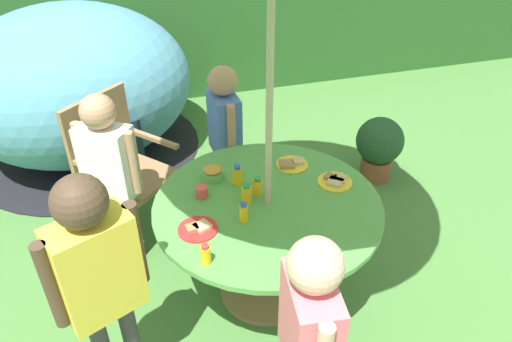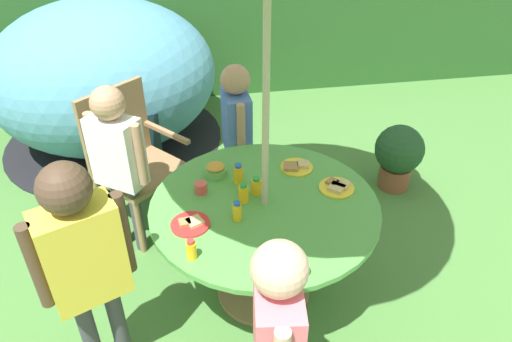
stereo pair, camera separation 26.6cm
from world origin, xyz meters
TOP-DOWN VIEW (x-y plane):
  - ground_plane at (0.00, 0.00)m, footprint 10.00×10.00m
  - hedge_backdrop at (0.00, 3.25)m, footprint 9.00×0.70m
  - garden_table at (0.00, 0.00)m, footprint 1.27×1.27m
  - wooden_chair at (-0.79, 0.89)m, footprint 0.72×0.71m
  - dome_tent at (-1.06, 2.10)m, footprint 2.41×2.41m
  - potted_plant at (1.26, 0.93)m, footprint 0.39×0.39m
  - child_in_blue_shirt at (-0.04, 0.85)m, footprint 0.20×0.40m
  - child_in_white_shirt at (-0.82, 0.57)m, footprint 0.36×0.32m
  - child_in_yellow_shirt at (-0.89, -0.39)m, footprint 0.41×0.31m
  - child_in_pink_shirt at (-0.12, -0.89)m, footprint 0.22×0.41m
  - snack_bowl at (-0.24, 0.32)m, footprint 0.13×0.13m
  - plate_center_front at (-0.41, -0.12)m, footprint 0.21×0.21m
  - plate_near_right at (0.25, 0.31)m, footprint 0.20×0.20m
  - plate_mid_left at (0.43, 0.07)m, footprint 0.20×0.20m
  - juice_bottle_near_left at (-0.11, 0.22)m, footprint 0.06×0.06m
  - juice_bottle_far_left at (-0.17, -0.11)m, footprint 0.05×0.05m
  - juice_bottle_far_right at (-0.11, 0.04)m, footprint 0.06×0.06m
  - juice_bottle_center_back at (-0.03, 0.10)m, footprint 0.06×0.06m
  - juice_bottle_mid_right at (-0.42, -0.35)m, footprint 0.05×0.05m
  - cup_near at (-0.34, 0.16)m, footprint 0.07×0.07m
  - cup_far at (0.07, -0.55)m, footprint 0.06×0.06m

SIDE VIEW (x-z plane):
  - ground_plane at x=0.00m, z-range -0.02..0.00m
  - potted_plant at x=1.26m, z-range 0.04..0.59m
  - garden_table at x=0.00m, z-range 0.17..0.87m
  - wooden_chair at x=-0.79m, z-range 0.05..1.06m
  - dome_tent at x=-1.06m, z-range -0.01..1.30m
  - plate_center_front at x=-0.41m, z-range 0.69..0.73m
  - plate_near_right at x=0.25m, z-range 0.70..0.73m
  - plate_mid_left at x=0.43m, z-range 0.70..0.73m
  - cup_near at x=-0.34m, z-range 0.70..0.76m
  - cup_far at x=0.07m, z-range 0.70..0.77m
  - snack_bowl at x=-0.24m, z-range 0.70..0.77m
  - child_in_blue_shirt at x=-0.04m, z-range 0.16..1.33m
  - juice_bottle_center_back at x=-0.03m, z-range 0.70..0.80m
  - juice_bottle_mid_right at x=-0.42m, z-range 0.70..0.81m
  - juice_bottle_far_left at x=-0.17m, z-range 0.70..0.81m
  - juice_bottle_far_right at x=-0.11m, z-range 0.70..0.81m
  - juice_bottle_near_left at x=-0.11m, z-range 0.70..0.82m
  - child_in_white_shirt at x=-0.82m, z-range 0.17..1.37m
  - child_in_pink_shirt at x=-0.12m, z-range 0.17..1.39m
  - child_in_yellow_shirt at x=-0.89m, z-range 0.18..1.49m
  - hedge_backdrop at x=0.00m, z-range 0.00..1.75m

